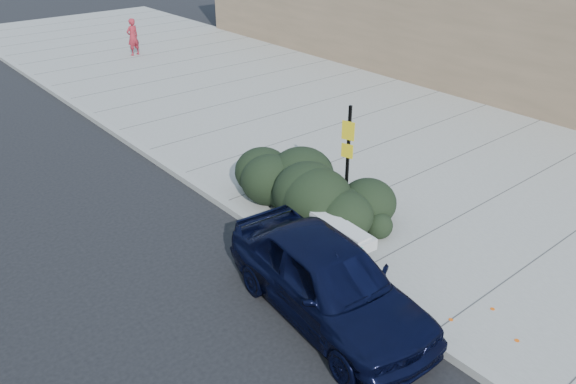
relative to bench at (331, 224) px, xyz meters
name	(u,v)px	position (x,y,z in m)	size (l,w,h in m)	color
ground	(343,286)	(-0.60, -1.00, -0.68)	(120.00, 120.00, 0.00)	black
sidewalk_near	(358,136)	(5.00, 4.00, -0.61)	(11.20, 50.00, 0.15)	gray
curb_near	(202,189)	(-0.60, 4.00, -0.60)	(0.22, 50.00, 0.17)	#9E9E99
building_near	(572,25)	(13.40, 2.00, 1.97)	(6.00, 36.00, 5.00)	brown
bench	(331,224)	(0.00, 0.00, 0.00)	(0.61, 2.25, 0.67)	gray
bike_rack	(294,202)	(0.00, 1.17, 0.03)	(0.08, 0.64, 0.93)	black
sign_post	(348,155)	(1.21, 0.78, 0.93)	(0.14, 0.29, 2.58)	black
hedge	(314,178)	(0.90, 1.50, 0.20)	(1.95, 3.90, 1.46)	black
sedan_navy	(328,279)	(-1.40, -1.38, 0.07)	(1.77, 4.41, 1.50)	black
pedestrian	(133,37)	(4.18, 17.35, 0.29)	(0.60, 0.39, 1.64)	maroon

